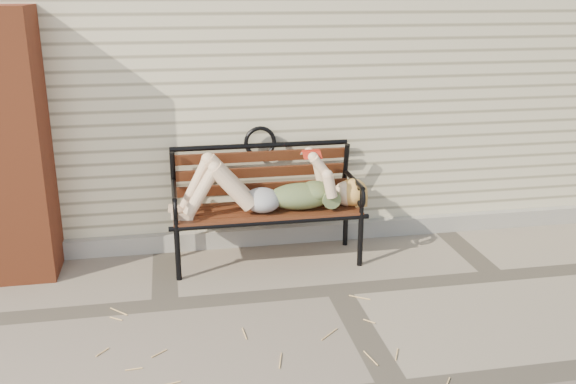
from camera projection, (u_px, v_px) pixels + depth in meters
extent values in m
plane|color=gray|center=(338.00, 290.00, 4.70)|extent=(80.00, 80.00, 0.00)
cube|color=beige|center=(271.00, 45.00, 7.04)|extent=(8.00, 4.00, 3.00)
cube|color=#9C988D|center=(310.00, 232.00, 5.59)|extent=(8.00, 0.10, 0.15)
cube|color=brown|center=(11.00, 147.00, 4.69)|extent=(0.50, 0.50, 2.00)
cylinder|color=black|center=(178.00, 253.00, 4.79)|extent=(0.04, 0.04, 0.43)
cylinder|color=black|center=(176.00, 232.00, 5.20)|extent=(0.04, 0.04, 0.43)
cylinder|color=black|center=(360.00, 240.00, 5.04)|extent=(0.04, 0.04, 0.43)
cylinder|color=black|center=(346.00, 221.00, 5.45)|extent=(0.04, 0.04, 0.43)
cube|color=#5C2717|center=(267.00, 211.00, 5.05)|extent=(1.46, 0.47, 0.03)
cylinder|color=black|center=(271.00, 223.00, 4.86)|extent=(1.54, 0.04, 0.04)
cylinder|color=black|center=(263.00, 204.00, 5.26)|extent=(1.54, 0.04, 0.04)
torus|color=black|center=(260.00, 142.00, 5.21)|extent=(0.26, 0.03, 0.26)
ellipsoid|color=#0B424D|center=(301.00, 196.00, 5.04)|extent=(0.52, 0.30, 0.20)
ellipsoid|color=#0B424D|center=(315.00, 191.00, 5.05)|extent=(0.25, 0.29, 0.15)
ellipsoid|color=#A6A6AB|center=(262.00, 200.00, 4.99)|extent=(0.29, 0.33, 0.18)
sphere|color=beige|center=(347.00, 193.00, 5.11)|extent=(0.21, 0.21, 0.21)
ellipsoid|color=#EFB45A|center=(353.00, 192.00, 5.11)|extent=(0.24, 0.24, 0.22)
cube|color=#AF2214|center=(311.00, 151.00, 4.94)|extent=(0.13, 0.02, 0.02)
cube|color=beige|center=(312.00, 155.00, 4.91)|extent=(0.13, 0.08, 0.05)
cube|color=beige|center=(310.00, 153.00, 4.99)|extent=(0.13, 0.08, 0.05)
cube|color=#AF2214|center=(312.00, 155.00, 4.91)|extent=(0.14, 0.09, 0.05)
cube|color=#AF2214|center=(310.00, 152.00, 4.99)|extent=(0.14, 0.09, 0.05)
cylinder|color=#E5B76F|center=(173.00, 359.00, 3.82)|extent=(0.08, 0.04, 0.01)
cylinder|color=#E5B76F|center=(370.00, 314.00, 4.34)|extent=(0.02, 0.09, 0.01)
cylinder|color=#E5B76F|center=(338.00, 294.00, 4.63)|extent=(0.09, 0.16, 0.01)
cylinder|color=#E5B76F|center=(211.00, 316.00, 4.31)|extent=(0.07, 0.09, 0.01)
cylinder|color=#E5B76F|center=(217.00, 342.00, 4.00)|extent=(0.01, 0.10, 0.01)
cylinder|color=#E5B76F|center=(244.00, 347.00, 3.95)|extent=(0.02, 0.09, 0.01)
cylinder|color=#E5B76F|center=(293.00, 364.00, 3.77)|extent=(0.09, 0.11, 0.01)
cylinder|color=#E5B76F|center=(149.00, 347.00, 3.95)|extent=(0.10, 0.08, 0.01)
cylinder|color=#E5B76F|center=(379.00, 374.00, 3.67)|extent=(0.05, 0.10, 0.01)
cylinder|color=#E5B76F|center=(301.00, 344.00, 3.99)|extent=(0.10, 0.02, 0.01)
cylinder|color=#E5B76F|center=(128.00, 357.00, 3.84)|extent=(0.11, 0.09, 0.01)
cylinder|color=#E5B76F|center=(353.00, 293.00, 4.64)|extent=(0.08, 0.04, 0.01)
cylinder|color=#E5B76F|center=(278.00, 297.00, 4.58)|extent=(0.08, 0.03, 0.01)
cylinder|color=#E5B76F|center=(84.00, 315.00, 4.33)|extent=(0.06, 0.14, 0.01)
cylinder|color=#E5B76F|center=(432.00, 339.00, 4.04)|extent=(0.06, 0.17, 0.01)
cylinder|color=#E5B76F|center=(182.00, 330.00, 4.14)|extent=(0.11, 0.14, 0.01)
cylinder|color=#E5B76F|center=(262.00, 299.00, 4.55)|extent=(0.03, 0.16, 0.01)
cylinder|color=#E5B76F|center=(250.00, 365.00, 3.77)|extent=(0.10, 0.02, 0.01)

